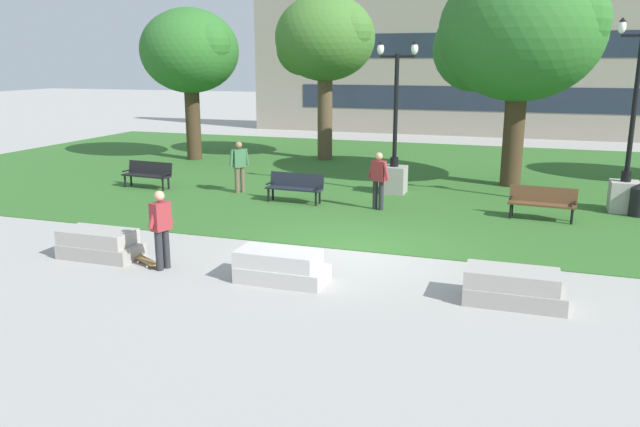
{
  "coord_description": "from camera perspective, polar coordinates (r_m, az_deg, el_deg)",
  "views": [
    {
      "loc": [
        3.78,
        -13.48,
        4.33
      ],
      "look_at": [
        -0.29,
        -1.4,
        1.2
      ],
      "focal_mm": 35.0,
      "sensor_mm": 36.0,
      "label": 1
    }
  ],
  "objects": [
    {
      "name": "tree_far_left",
      "position": [
        28.44,
        -11.9,
        14.18
      ],
      "size": [
        4.45,
        4.24,
        6.54
      ],
      "color": "#42301E",
      "rests_on": "grass_lawn"
    },
    {
      "name": "trash_bin",
      "position": [
        19.86,
        27.13,
        1.15
      ],
      "size": [
        0.49,
        0.49,
        0.96
      ],
      "color": "black",
      "rests_on": "grass_lawn"
    },
    {
      "name": "lamp_post_center",
      "position": [
        20.16,
        26.22,
        3.21
      ],
      "size": [
        1.32,
        0.8,
        5.48
      ],
      "color": "#ADA89E",
      "rests_on": "grass_lawn"
    },
    {
      "name": "person_bystander_far_lawn",
      "position": [
        20.99,
        -7.39,
        4.5
      ],
      "size": [
        0.52,
        0.64,
        1.71
      ],
      "color": "brown",
      "rests_on": "grass_lawn"
    },
    {
      "name": "person_bystander_near_lawn",
      "position": [
        18.46,
        5.37,
        3.29
      ],
      "size": [
        0.74,
        0.43,
        1.71
      ],
      "color": "#28282D",
      "rests_on": "grass_lawn"
    },
    {
      "name": "grass_lawn",
      "position": [
        24.17,
        9.34,
        3.31
      ],
      "size": [
        40.0,
        20.0,
        0.02
      ],
      "primitive_type": "cube",
      "color": "#336628",
      "rests_on": "ground"
    },
    {
      "name": "concrete_block_right",
      "position": [
        11.99,
        17.26,
        -6.46
      ],
      "size": [
        1.8,
        0.9,
        0.64
      ],
      "color": "#9E9991",
      "rests_on": "ground"
    },
    {
      "name": "tree_near_right",
      "position": [
        27.86,
        0.37,
        15.57
      ],
      "size": [
        4.53,
        4.31,
        7.11
      ],
      "color": "brown",
      "rests_on": "grass_lawn"
    },
    {
      "name": "ground_plane",
      "position": [
        14.66,
        2.84,
        -3.41
      ],
      "size": [
        140.0,
        140.0,
        0.0
      ],
      "primitive_type": "plane",
      "color": "#A3A09B"
    },
    {
      "name": "person_skateboarder",
      "position": [
        13.53,
        -14.33,
        -1.06
      ],
      "size": [
        0.34,
        0.61,
        1.71
      ],
      "color": "#28282D",
      "rests_on": "ground"
    },
    {
      "name": "park_bench_near_right",
      "position": [
        18.39,
        19.66,
        1.08
      ],
      "size": [
        1.84,
        0.68,
        0.9
      ],
      "color": "brown",
      "rests_on": "grass_lawn"
    },
    {
      "name": "park_bench_near_left",
      "position": [
        19.48,
        -2.29,
        2.56
      ],
      "size": [
        1.82,
        0.61,
        0.9
      ],
      "color": "#1E232D",
      "rests_on": "grass_lawn"
    },
    {
      "name": "lamp_post_right",
      "position": [
        20.88,
        6.8,
        4.59
      ],
      "size": [
        1.32,
        0.8,
        4.94
      ],
      "color": "gray",
      "rests_on": "grass_lawn"
    },
    {
      "name": "skateboard",
      "position": [
        14.14,
        -15.53,
        -4.2
      ],
      "size": [
        0.98,
        0.69,
        0.14
      ],
      "color": "olive",
      "rests_on": "ground"
    },
    {
      "name": "building_facade_distant",
      "position": [
        38.2,
        13.1,
        14.91
      ],
      "size": [
        26.08,
        1.03,
        10.62
      ],
      "color": "gray",
      "rests_on": "ground"
    },
    {
      "name": "concrete_block_left",
      "position": [
        12.6,
        -3.65,
        -4.86
      ],
      "size": [
        1.82,
        0.9,
        0.64
      ],
      "color": "#BCB7B2",
      "rests_on": "ground"
    },
    {
      "name": "tree_far_right",
      "position": [
        22.81,
        17.72,
        15.4
      ],
      "size": [
        5.77,
        5.49,
        7.62
      ],
      "color": "#42301E",
      "rests_on": "grass_lawn"
    },
    {
      "name": "concrete_block_center",
      "position": [
        14.92,
        -19.5,
        -2.66
      ],
      "size": [
        1.8,
        0.9,
        0.64
      ],
      "color": "#9E9991",
      "rests_on": "ground"
    },
    {
      "name": "park_bench_far_right",
      "position": [
        22.5,
        -15.45,
        3.59
      ],
      "size": [
        1.83,
        0.66,
        0.9
      ],
      "color": "black",
      "rests_on": "grass_lawn"
    }
  ]
}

